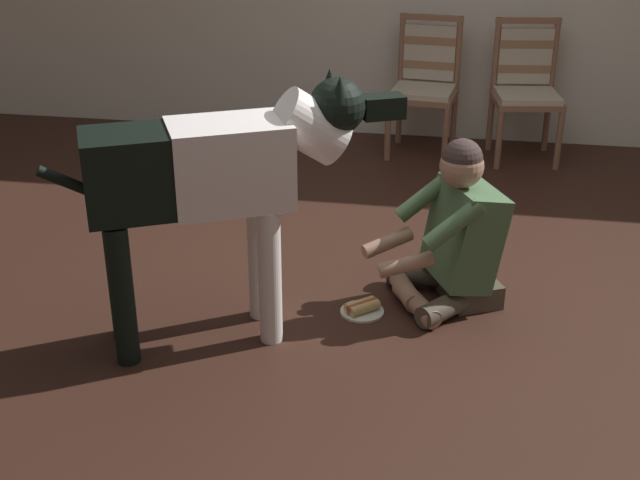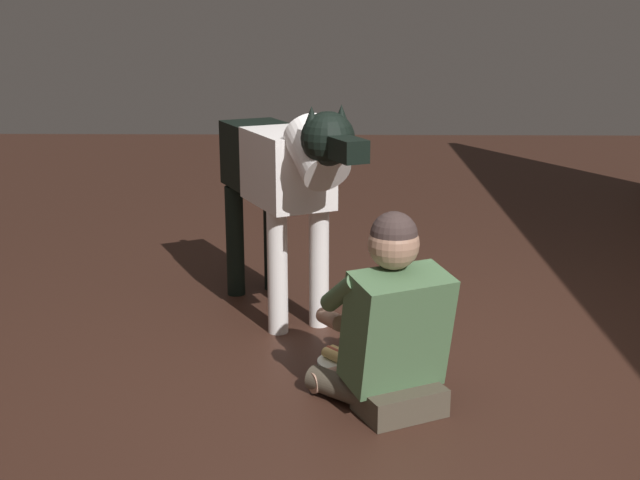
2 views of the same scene
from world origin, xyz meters
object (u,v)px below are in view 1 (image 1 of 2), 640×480
object	(u,v)px
dining_chair_left_of_pair	(426,79)
large_dog	(218,175)
hot_dog_on_plate	(362,308)
person_sitting_on_floor	(454,237)
dining_chair_right_of_pair	(526,83)

from	to	relation	value
dining_chair_left_of_pair	large_dog	xyz separation A→B (m)	(-0.74, -2.82, 0.25)
hot_dog_on_plate	person_sitting_on_floor	bearing A→B (deg)	26.11
dining_chair_right_of_pair	large_dog	distance (m)	3.18
dining_chair_right_of_pair	person_sitting_on_floor	size ratio (longest dim) A/B	1.16
dining_chair_left_of_pair	person_sitting_on_floor	bearing A→B (deg)	-82.92
person_sitting_on_floor	hot_dog_on_plate	distance (m)	0.57
dining_chair_left_of_pair	dining_chair_right_of_pair	size ratio (longest dim) A/B	1.00
person_sitting_on_floor	large_dog	distance (m)	1.22
large_dog	dining_chair_left_of_pair	bearing A→B (deg)	75.38
dining_chair_right_of_pair	dining_chair_left_of_pair	bearing A→B (deg)	179.98
large_dog	hot_dog_on_plate	bearing A→B (deg)	26.11
dining_chair_right_of_pair	large_dog	world-z (taller)	large_dog
large_dog	person_sitting_on_floor	bearing A→B (deg)	26.11
dining_chair_left_of_pair	dining_chair_right_of_pair	distance (m)	0.71
dining_chair_right_of_pair	person_sitting_on_floor	xyz separation A→B (m)	(-0.42, -2.32, -0.20)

